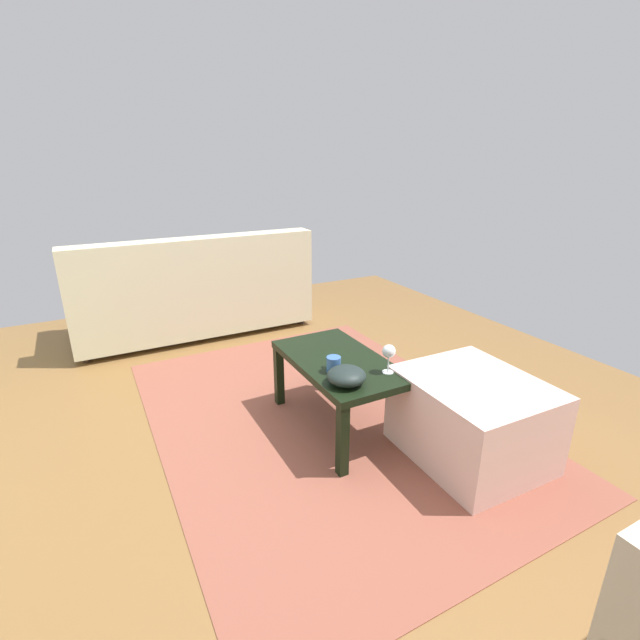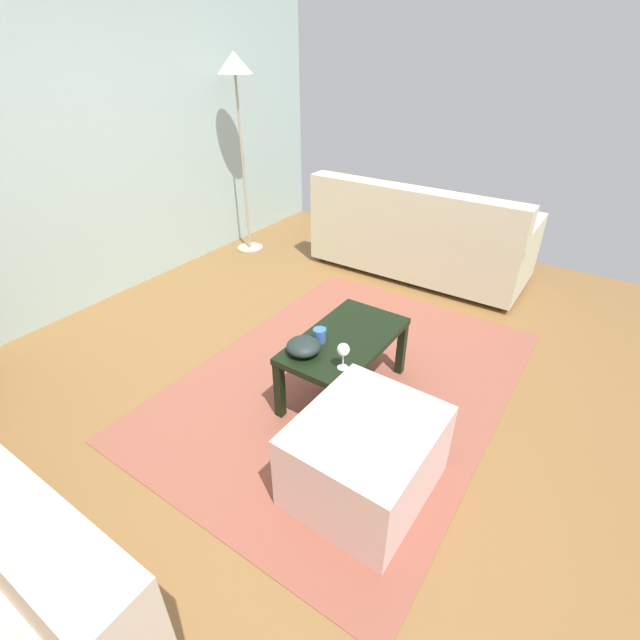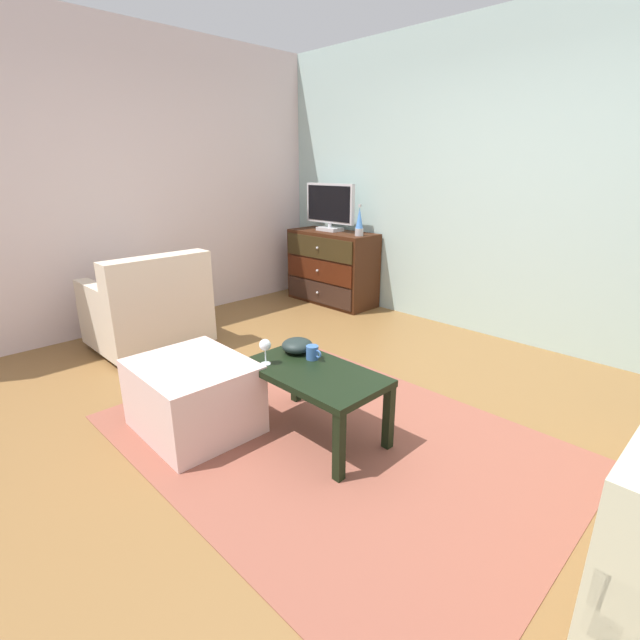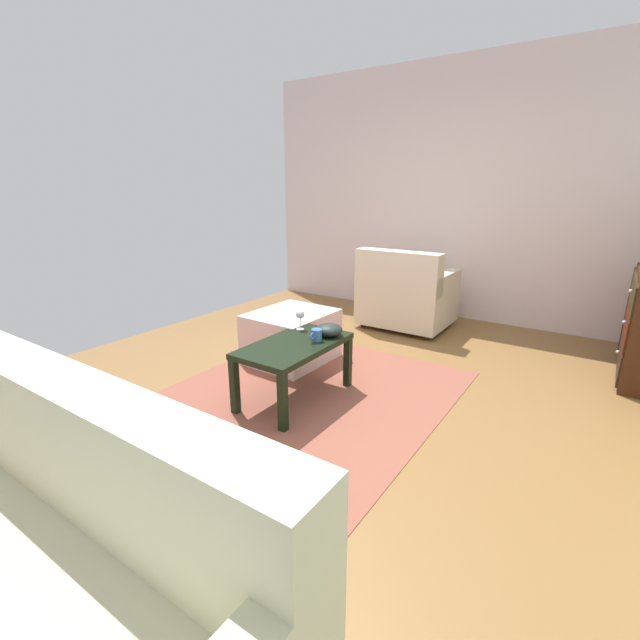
{
  "view_description": "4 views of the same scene",
  "coord_description": "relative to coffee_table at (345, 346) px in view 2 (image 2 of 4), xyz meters",
  "views": [
    {
      "loc": [
        -1.91,
        0.94,
        1.5
      ],
      "look_at": [
        0.28,
        -0.21,
        0.61
      ],
      "focal_mm": 25.58,
      "sensor_mm": 36.0,
      "label": 1
    },
    {
      "loc": [
        -1.87,
        -1.38,
        1.94
      ],
      "look_at": [
        -0.06,
        -0.16,
        0.6
      ],
      "focal_mm": 25.5,
      "sensor_mm": 36.0,
      "label": 2
    },
    {
      "loc": [
        1.82,
        -1.91,
        1.54
      ],
      "look_at": [
        0.01,
        -0.1,
        0.68
      ],
      "focal_mm": 25.68,
      "sensor_mm": 36.0,
      "label": 3
    },
    {
      "loc": [
        2.36,
        1.52,
        1.46
      ],
      "look_at": [
        0.11,
        -0.01,
        0.64
      ],
      "focal_mm": 24.52,
      "sensor_mm": 36.0,
      "label": 4
    }
  ],
  "objects": [
    {
      "name": "wall_accent_rear",
      "position": [
        -0.09,
        2.46,
        1.03
      ],
      "size": [
        5.89,
        0.12,
        2.79
      ],
      "primitive_type": "cube",
      "color": "#A7C3BC",
      "rests_on": "ground_plane"
    },
    {
      "name": "coffee_table",
      "position": [
        0.0,
        0.0,
        0.0
      ],
      "size": [
        0.84,
        0.47,
        0.43
      ],
      "color": "black",
      "rests_on": "ground_plane"
    },
    {
      "name": "ottoman",
      "position": [
        -0.57,
        -0.47,
        -0.15
      ],
      "size": [
        0.71,
        0.62,
        0.44
      ],
      "primitive_type": "cube",
      "rotation": [
        0.0,
        0.0,
        -0.02
      ],
      "color": "beige",
      "rests_on": "ground_plane"
    },
    {
      "name": "wine_glass",
      "position": [
        -0.26,
        -0.14,
        0.18
      ],
      "size": [
        0.07,
        0.07,
        0.16
      ],
      "color": "silver",
      "rests_on": "coffee_table"
    },
    {
      "name": "mug",
      "position": [
        -0.12,
        0.1,
        0.1
      ],
      "size": [
        0.11,
        0.08,
        0.09
      ],
      "color": "#3863A5",
      "rests_on": "coffee_table"
    },
    {
      "name": "bowl_decorative",
      "position": [
        -0.27,
        0.11,
        0.11
      ],
      "size": [
        0.2,
        0.2,
        0.09
      ],
      "primitive_type": "ellipsoid",
      "color": "#1E2A28",
      "rests_on": "coffee_table"
    },
    {
      "name": "couch_large",
      "position": [
        1.94,
        0.36,
        -0.02
      ],
      "size": [
        0.85,
        1.99,
        0.88
      ],
      "color": "#332319",
      "rests_on": "ground_plane"
    },
    {
      "name": "standing_lamp",
      "position": [
        1.46,
        2.1,
        1.24
      ],
      "size": [
        0.32,
        0.32,
        1.87
      ],
      "color": "#A59E8C",
      "rests_on": "ground_plane"
    },
    {
      "name": "ground_plane",
      "position": [
        -0.09,
        0.24,
        -0.39
      ],
      "size": [
        5.89,
        4.92,
        0.05
      ],
      "primitive_type": "cube",
      "color": "brown"
    },
    {
      "name": "area_rug",
      "position": [
        0.11,
        0.04,
        -0.36
      ],
      "size": [
        2.6,
        1.9,
        0.01
      ],
      "primitive_type": "cube",
      "color": "brown",
      "rests_on": "ground_plane"
    }
  ]
}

